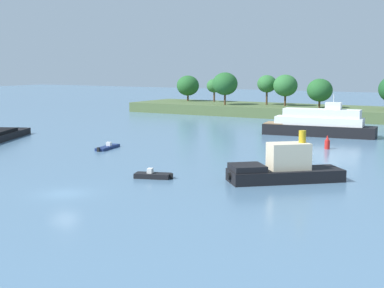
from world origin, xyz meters
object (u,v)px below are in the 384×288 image
Objects in this scene: small_motorboat at (108,147)px; white_riverboat at (319,124)px; fishing_skiff at (153,175)px; tugboat at (283,169)px; channel_buoy_red at (327,143)px.

small_motorboat is 0.30× the size of white_riverboat.
fishing_skiff is at bearing -95.11° from white_riverboat.
tugboat is 30.00m from small_motorboat.
channel_buoy_red reaches higher than fishing_skiff.
small_motorboat is (-16.71, 13.76, -0.07)m from fishing_skiff.
channel_buoy_red is at bearing 72.13° from fishing_skiff.
white_riverboat is 9.51× the size of channel_buoy_red.
channel_buoy_red is at bearing 29.77° from small_motorboat.
white_riverboat is at bearing 112.12° from channel_buoy_red.
white_riverboat is at bearing 102.60° from tugboat.
fishing_skiff is 0.73× the size of small_motorboat.
white_riverboat reaches higher than tugboat.
fishing_skiff is 0.22× the size of white_riverboat.
channel_buoy_red is (9.22, 28.59, 0.53)m from fishing_skiff.
small_motorboat is (-28.72, 8.62, -1.05)m from tugboat.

